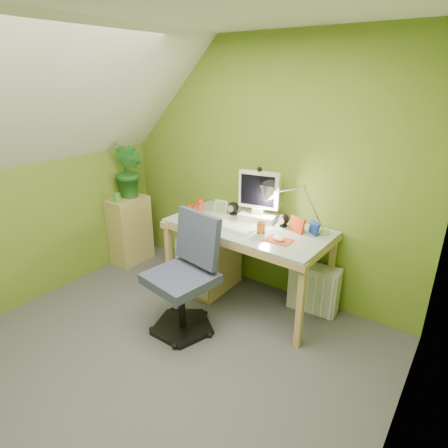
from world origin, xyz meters
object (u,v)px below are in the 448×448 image
Objects in this scene: potted_plant at (129,171)px; side_ledge at (130,230)px; radiator at (314,288)px; desk at (247,264)px; task_chair at (180,276)px; desk_lamp at (305,198)px; monitor at (259,193)px.

side_ledge is at bearing -116.88° from potted_plant.
radiator is (2.11, 0.24, -0.85)m from potted_plant.
desk is 0.74m from task_chair.
task_chair is (1.34, -0.63, 0.13)m from side_ledge.
task_chair is (-0.21, -0.70, 0.13)m from desk.
radiator is at bearing 23.28° from desk.
radiator is (2.14, 0.29, -0.16)m from side_ledge.
desk_lamp reaches higher than radiator.
potted_plant is (-1.53, -0.19, 0.03)m from monitor.
potted_plant is 0.58× the size of task_chair.
task_chair is at bearing -135.85° from radiator.
desk_lamp is 0.99× the size of potted_plant.
desk reaches higher than radiator.
task_chair is at bearing -114.04° from monitor.
side_ledge is 1.73× the size of radiator.
desk_lamp is at bearing 23.67° from desk.
radiator is at bearing -5.81° from monitor.
desk_lamp is at bearing 5.61° from potted_plant.
radiator is at bearing 58.42° from task_chair.
desk is 1.41× the size of task_chair.
monitor reaches higher than side_ledge.
desk_lamp is 2.14m from side_ledge.
side_ledge is (-1.55, -0.24, -0.66)m from monitor.
monitor is at bearing -166.09° from desk_lamp.
radiator is (0.59, 0.23, -0.17)m from desk.
desk_lamp is (0.45, 0.18, 0.69)m from desk.
side_ledge is 0.69m from potted_plant.
radiator is (0.80, 0.93, -0.30)m from task_chair.
side_ledge is (-1.55, -0.06, -0.01)m from desk.
monitor reaches higher than desk.
monitor is (-0.00, 0.18, 0.65)m from desk.
monitor is 1.54m from potted_plant.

